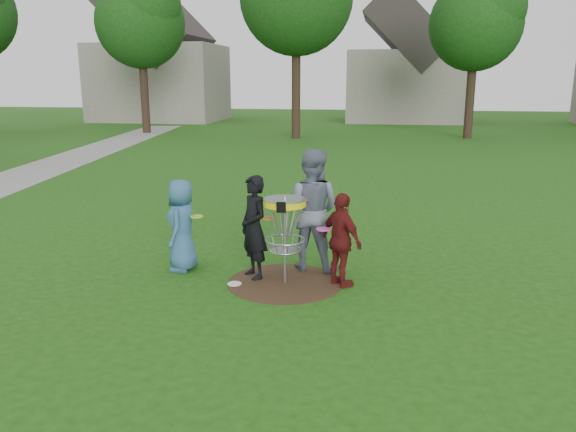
# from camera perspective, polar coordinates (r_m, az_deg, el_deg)

# --- Properties ---
(ground) EXTENTS (100.00, 100.00, 0.00)m
(ground) POSITION_cam_1_polar(r_m,az_deg,el_deg) (8.81, -0.31, -6.79)
(ground) COLOR #19470F
(ground) RESTS_ON ground
(dirt_patch) EXTENTS (1.80, 1.80, 0.01)m
(dirt_patch) POSITION_cam_1_polar(r_m,az_deg,el_deg) (8.81, -0.31, -6.77)
(dirt_patch) COLOR #47331E
(dirt_patch) RESTS_ON ground
(concrete_path) EXTENTS (7.75, 39.92, 0.02)m
(concrete_path) POSITION_cam_1_polar(r_m,az_deg,el_deg) (19.97, -25.69, 3.55)
(concrete_path) COLOR #9E9E99
(concrete_path) RESTS_ON ground
(player_blue) EXTENTS (0.51, 0.76, 1.52)m
(player_blue) POSITION_cam_1_polar(r_m,az_deg,el_deg) (9.36, -10.72, -0.92)
(player_blue) COLOR #305D84
(player_blue) RESTS_ON ground
(player_black) EXTENTS (0.69, 0.71, 1.65)m
(player_black) POSITION_cam_1_polar(r_m,az_deg,el_deg) (8.82, -3.49, -1.17)
(player_black) COLOR black
(player_black) RESTS_ON ground
(player_grey) EXTENTS (1.10, 0.93, 2.01)m
(player_grey) POSITION_cam_1_polar(r_m,az_deg,el_deg) (9.20, 2.38, 0.63)
(player_grey) COLOR slate
(player_grey) RESTS_ON ground
(player_maroon) EXTENTS (0.84, 0.86, 1.45)m
(player_maroon) POSITION_cam_1_polar(r_m,az_deg,el_deg) (8.50, 5.46, -2.48)
(player_maroon) COLOR #5D1515
(player_maroon) RESTS_ON ground
(disc_on_grass) EXTENTS (0.22, 0.22, 0.02)m
(disc_on_grass) POSITION_cam_1_polar(r_m,az_deg,el_deg) (8.77, -5.46, -6.89)
(disc_on_grass) COLOR white
(disc_on_grass) RESTS_ON ground
(disc_golf_basket) EXTENTS (0.66, 0.67, 1.38)m
(disc_golf_basket) POSITION_cam_1_polar(r_m,az_deg,el_deg) (8.50, -0.32, -0.35)
(disc_golf_basket) COLOR #9EA0A5
(disc_golf_basket) RESTS_ON ground
(held_discs) EXTENTS (2.30, 0.71, 0.36)m
(held_discs) POSITION_cam_1_polar(r_m,az_deg,el_deg) (8.76, -1.64, 0.05)
(held_discs) COLOR #95DD18
(held_discs) RESTS_ON ground
(tree_row) EXTENTS (51.20, 17.42, 9.90)m
(tree_row) POSITION_cam_1_polar(r_m,az_deg,el_deg) (28.99, 7.77, 19.85)
(tree_row) COLOR #38281C
(tree_row) RESTS_ON ground
(house_row) EXTENTS (44.50, 10.65, 11.62)m
(house_row) POSITION_cam_1_polar(r_m,az_deg,el_deg) (41.35, 14.40, 14.85)
(house_row) COLOR gray
(house_row) RESTS_ON ground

